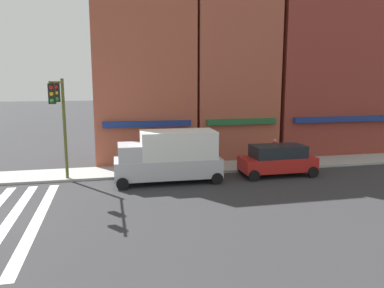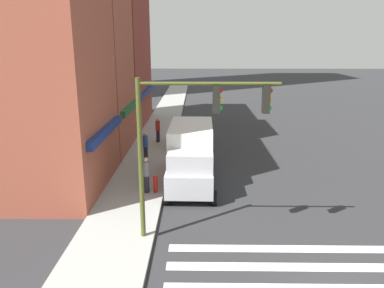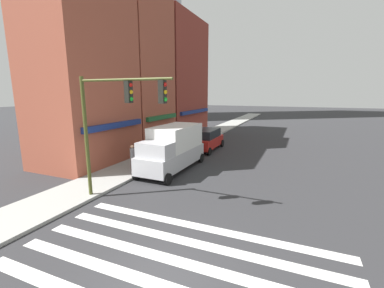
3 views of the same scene
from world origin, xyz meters
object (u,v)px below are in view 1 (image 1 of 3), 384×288
at_px(pedestrian_red_jacket, 274,151).
at_px(pedestrian_grey_coat, 137,158).
at_px(traffic_signal, 60,110).
at_px(fire_hydrant, 138,167).
at_px(box_truck_silver, 169,156).
at_px(pedestrian_blue_shirt, 212,153).
at_px(suv_red, 278,160).

xyz_separation_m(pedestrian_red_jacket, pedestrian_grey_coat, (-9.57, -0.43, 0.00)).
xyz_separation_m(traffic_signal, fire_hydrant, (4.24, 1.81, -3.78)).
relative_size(box_truck_silver, pedestrian_red_jacket, 3.52).
bearing_deg(fire_hydrant, pedestrian_blue_shirt, 12.74).
relative_size(suv_red, fire_hydrant, 5.60).
bearing_deg(traffic_signal, fire_hydrant, 23.04).
relative_size(box_truck_silver, fire_hydrant, 7.41).
height_order(traffic_signal, pedestrian_red_jacket, traffic_signal).
distance_m(pedestrian_blue_shirt, fire_hydrant, 5.28).
distance_m(box_truck_silver, pedestrian_blue_shirt, 4.50).
bearing_deg(traffic_signal, pedestrian_blue_shirt, 17.55).
height_order(box_truck_silver, pedestrian_grey_coat, box_truck_silver).
bearing_deg(suv_red, pedestrian_blue_shirt, 139.91).
bearing_deg(pedestrian_red_jacket, box_truck_silver, 82.16).
bearing_deg(box_truck_silver, pedestrian_blue_shirt, 40.76).
bearing_deg(box_truck_silver, traffic_signal, -177.95).
bearing_deg(traffic_signal, pedestrian_grey_coat, 27.80).
relative_size(pedestrian_red_jacket, pedestrian_grey_coat, 1.00).
xyz_separation_m(pedestrian_red_jacket, fire_hydrant, (-9.54, -0.85, -0.46)).
relative_size(box_truck_silver, suv_red, 1.32).
height_order(box_truck_silver, fire_hydrant, box_truck_silver).
height_order(traffic_signal, suv_red, traffic_signal).
height_order(suv_red, pedestrian_grey_coat, suv_red).
xyz_separation_m(box_truck_silver, pedestrian_red_jacket, (7.86, 2.55, -0.51)).
bearing_deg(fire_hydrant, suv_red, -11.22).
xyz_separation_m(traffic_signal, suv_red, (12.82, 0.11, -3.36)).
xyz_separation_m(traffic_signal, box_truck_silver, (5.93, 0.11, -2.81)).
bearing_deg(suv_red, pedestrian_red_jacket, 68.73).
height_order(traffic_signal, pedestrian_blue_shirt, traffic_signal).
distance_m(suv_red, pedestrian_grey_coat, 8.85).
distance_m(pedestrian_red_jacket, fire_hydrant, 9.59).
height_order(suv_red, pedestrian_red_jacket, suv_red).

